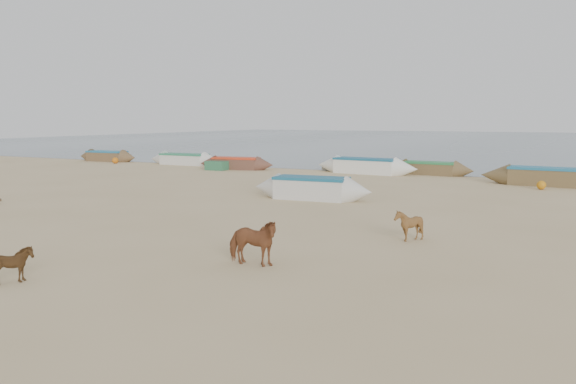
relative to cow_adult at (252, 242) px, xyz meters
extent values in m
plane|color=tan|center=(-1.84, 1.61, -0.57)|extent=(140.00, 140.00, 0.00)
plane|color=slate|center=(-1.84, 83.61, -0.56)|extent=(160.00, 160.00, 0.00)
imported|color=brown|center=(0.00, 0.00, 0.00)|extent=(1.39, 0.72, 1.14)
imported|color=brown|center=(2.64, 4.34, -0.11)|extent=(0.98, 0.91, 0.92)
imported|color=brown|center=(-3.81, -3.57, -0.17)|extent=(0.79, 0.88, 0.79)
cube|color=#2F6A47|center=(-14.63, 20.67, -0.27)|extent=(1.40, 1.20, 0.60)
sphere|color=#C47912|center=(5.54, 18.77, -0.35)|extent=(0.44, 0.44, 0.44)
cube|color=gray|center=(-7.43, 23.71, -0.29)|extent=(1.20, 1.10, 0.56)
sphere|color=#C56612|center=(-24.79, 21.69, -0.33)|extent=(0.48, 0.48, 0.48)
camera|label=1|loc=(6.53, -11.27, 2.91)|focal=35.00mm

